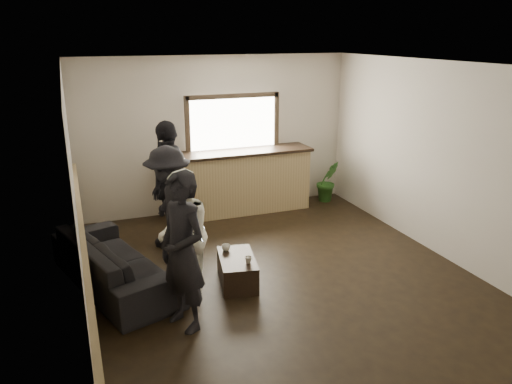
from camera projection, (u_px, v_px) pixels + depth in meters
name	position (u px, v px, depth m)	size (l,w,h in m)	color
ground	(281.00, 277.00, 6.77)	(5.00, 6.00, 0.01)	black
room_shell	(228.00, 178.00, 6.07)	(5.01, 6.01, 2.80)	silver
bar_counter	(238.00, 178.00, 9.07)	(2.70, 0.68, 2.13)	tan
sofa	(115.00, 261.00, 6.46)	(2.29, 0.89, 0.67)	black
coffee_table	(237.00, 270.00, 6.56)	(0.45, 0.81, 0.36)	black
cup_a	(226.00, 248.00, 6.70)	(0.11, 0.11, 0.09)	silver
cup_b	(248.00, 260.00, 6.34)	(0.09, 0.09, 0.09)	silver
potted_plant	(328.00, 181.00, 9.72)	(0.44, 0.35, 0.80)	#2D6623
person_a	(183.00, 252.00, 5.38)	(0.67, 0.78, 1.80)	black
person_b	(183.00, 234.00, 6.11)	(0.71, 0.86, 1.61)	silver
person_c	(169.00, 208.00, 6.87)	(0.67, 1.13, 1.72)	black
person_d	(170.00, 184.00, 7.58)	(1.01, 1.21, 1.94)	black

